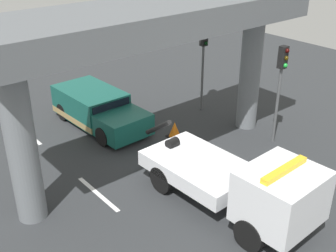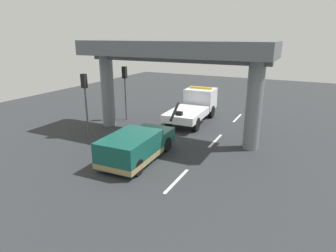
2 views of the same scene
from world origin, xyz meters
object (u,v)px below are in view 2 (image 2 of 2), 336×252
traffic_light_far (125,81)px  traffic_cone_orange (138,132)px  tow_truck_white (195,105)px  traffic_light_near (85,92)px  towed_van_green (136,147)px

traffic_light_far → traffic_cone_orange: size_ratio=5.94×
tow_truck_white → traffic_light_near: (-6.95, 4.91, 1.86)m
traffic_light_near → traffic_cone_orange: traffic_light_near is taller
towed_van_green → traffic_cone_orange: 3.81m
tow_truck_white → traffic_light_near: bearing=144.8°
tow_truck_white → towed_van_green: size_ratio=1.38×
towed_van_green → traffic_light_near: traffic_light_near is taller
traffic_light_far → traffic_cone_orange: bearing=-135.8°
traffic_light_near → traffic_light_far: (4.50, 0.00, 0.03)m
towed_van_green → traffic_light_near: (1.84, 4.94, 2.29)m
towed_van_green → traffic_light_far: traffic_light_far is taller
tow_truck_white → traffic_light_far: size_ratio=1.72×
tow_truck_white → towed_van_green: (-8.79, -0.03, -0.42)m
traffic_light_far → traffic_cone_orange: 5.11m
traffic_light_far → traffic_cone_orange: (-3.09, -3.00, -2.76)m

